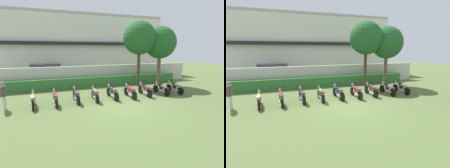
{
  "view_description": "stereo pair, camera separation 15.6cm",
  "coord_description": "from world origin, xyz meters",
  "views": [
    {
      "loc": [
        -4.01,
        -8.88,
        3.29
      ],
      "look_at": [
        0.0,
        2.05,
        0.95
      ],
      "focal_mm": 28.2,
      "sensor_mm": 36.0,
      "label": 1
    },
    {
      "loc": [
        -3.87,
        -8.93,
        3.29
      ],
      "look_at": [
        0.0,
        2.05,
        0.95
      ],
      "focal_mm": 28.2,
      "sensor_mm": 36.0,
      "label": 2
    }
  ],
  "objects": [
    {
      "name": "ground",
      "position": [
        0.0,
        0.0,
        0.0
      ],
      "size": [
        60.0,
        60.0,
        0.0
      ],
      "primitive_type": "plane",
      "color": "#566B38"
    },
    {
      "name": "compound_wall",
      "position": [
        0.0,
        6.62,
        0.9
      ],
      "size": [
        19.72,
        0.3,
        1.79
      ],
      "primitive_type": "cube",
      "color": "beige",
      "rests_on": "ground"
    },
    {
      "name": "tree_near_inspector",
      "position": [
        3.5,
        4.81,
        4.17
      ],
      "size": [
        2.83,
        2.83,
        5.61
      ],
      "color": "#4C3823",
      "rests_on": "ground"
    },
    {
      "name": "motorcycle_in_row_8",
      "position": [
        4.89,
        1.64,
        0.44
      ],
      "size": [
        0.6,
        1.87,
        0.94
      ],
      "rotation": [
        0.0,
        0.0,
        1.58
      ],
      "color": "black",
      "rests_on": "ground"
    },
    {
      "name": "motorcycle_in_row_3",
      "position": [
        -1.27,
        1.74,
        0.44
      ],
      "size": [
        0.6,
        1.79,
        0.94
      ],
      "rotation": [
        0.0,
        0.0,
        1.55
      ],
      "color": "black",
      "rests_on": "ground"
    },
    {
      "name": "tree_far_side",
      "position": [
        5.5,
        4.66,
        3.81
      ],
      "size": [
        2.84,
        2.84,
        5.25
      ],
      "color": "brown",
      "rests_on": "ground"
    },
    {
      "name": "motorcycle_in_row_4",
      "position": [
        -0.05,
        1.82,
        0.45
      ],
      "size": [
        0.6,
        1.94,
        0.96
      ],
      "rotation": [
        0.0,
        0.0,
        1.62
      ],
      "color": "black",
      "rests_on": "ground"
    },
    {
      "name": "motorcycle_in_row_7",
      "position": [
        3.71,
        1.67,
        0.44
      ],
      "size": [
        0.6,
        1.89,
        0.95
      ],
      "rotation": [
        0.0,
        0.0,
        1.6
      ],
      "color": "black",
      "rests_on": "ground"
    },
    {
      "name": "hedge_row",
      "position": [
        0.0,
        5.92,
        0.45
      ],
      "size": [
        15.78,
        0.7,
        0.9
      ],
      "primitive_type": "cube",
      "color": "#337033",
      "rests_on": "ground"
    },
    {
      "name": "inspector_person",
      "position": [
        -6.35,
        1.75,
        0.92
      ],
      "size": [
        0.22,
        0.64,
        1.57
      ],
      "color": "silver",
      "rests_on": "ground"
    },
    {
      "name": "motorcycle_in_row_5",
      "position": [
        1.17,
        1.64,
        0.45
      ],
      "size": [
        0.6,
        1.84,
        0.96
      ],
      "rotation": [
        0.0,
        0.0,
        1.57
      ],
      "color": "black",
      "rests_on": "ground"
    },
    {
      "name": "motorcycle_in_row_1",
      "position": [
        -3.71,
        1.69,
        0.45
      ],
      "size": [
        0.6,
        1.89,
        0.95
      ],
      "rotation": [
        0.0,
        0.0,
        1.63
      ],
      "color": "black",
      "rests_on": "ground"
    },
    {
      "name": "building",
      "position": [
        0.0,
        14.77,
        3.68
      ],
      "size": [
        20.76,
        6.5,
        7.36
      ],
      "color": "silver",
      "rests_on": "ground"
    },
    {
      "name": "parked_car",
      "position": [
        -4.02,
        9.2,
        0.94
      ],
      "size": [
        4.52,
        2.12,
        1.89
      ],
      "rotation": [
        0.0,
        0.0,
        -0.01
      ],
      "color": "#9EA3A8",
      "rests_on": "ground"
    },
    {
      "name": "motorcycle_in_row_6",
      "position": [
        2.39,
        1.74,
        0.45
      ],
      "size": [
        0.6,
        1.83,
        0.96
      ],
      "rotation": [
        0.0,
        0.0,
        1.57
      ],
      "color": "black",
      "rests_on": "ground"
    },
    {
      "name": "motorcycle_in_row_2",
      "position": [
        -2.46,
        1.82,
        0.46
      ],
      "size": [
        0.6,
        1.89,
        0.98
      ],
      "rotation": [
        0.0,
        0.0,
        1.62
      ],
      "color": "black",
      "rests_on": "ground"
    },
    {
      "name": "motorcycle_in_row_0",
      "position": [
        -4.92,
        1.72,
        0.45
      ],
      "size": [
        0.6,
        1.81,
        0.96
      ],
      "rotation": [
        0.0,
        0.0,
        1.61
      ],
      "color": "black",
      "rests_on": "ground"
    }
  ]
}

